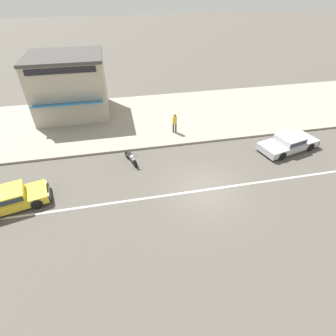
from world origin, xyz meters
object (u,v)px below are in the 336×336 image
Objects in this scene: pedestrian_near_clock at (175,122)px; shopfront_corner_warung at (70,85)px; hatchback_yellow_2 at (11,198)px; motorcycle_0 at (131,158)px; sedan_silver_0 at (289,143)px.

shopfront_corner_warung is (-8.05, 5.40, 1.60)m from pedestrian_near_clock.
shopfront_corner_warung is at bearing 77.48° from hatchback_yellow_2.
pedestrian_near_clock is (3.79, 3.32, 0.65)m from motorcycle_0.
shopfront_corner_warung reaches higher than pedestrian_near_clock.
shopfront_corner_warung is at bearing 149.31° from sedan_silver_0.
sedan_silver_0 is 3.02× the size of pedestrian_near_clock.
shopfront_corner_warung reaches higher than hatchback_yellow_2.
sedan_silver_0 is at bearing -27.09° from pedestrian_near_clock.
hatchback_yellow_2 is 11.96m from shopfront_corner_warung.
motorcycle_0 is 1.08× the size of pedestrian_near_clock.
sedan_silver_0 is 1.25× the size of hatchback_yellow_2.
hatchback_yellow_2 is at bearing -150.11° from pedestrian_near_clock.
pedestrian_near_clock is at bearing -33.86° from shopfront_corner_warung.
hatchback_yellow_2 is at bearing -157.83° from motorcycle_0.
motorcycle_0 is at bearing -138.79° from pedestrian_near_clock.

